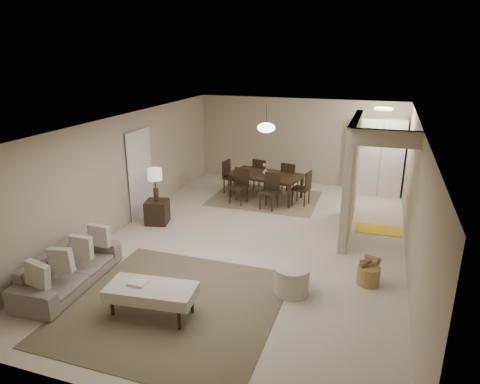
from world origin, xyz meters
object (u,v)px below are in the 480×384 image
(sofa, at_px, (69,269))
(ottoman_bench, at_px, (151,292))
(pantry_cabinet, at_px, (381,157))
(dining_table, at_px, (265,187))
(round_pouf, at_px, (292,280))
(wicker_basket, at_px, (368,275))
(side_table, at_px, (157,212))

(sofa, height_order, ottoman_bench, sofa)
(pantry_cabinet, xyz_separation_m, dining_table, (-2.85, -1.40, -0.71))
(pantry_cabinet, distance_m, ottoman_bench, 7.74)
(pantry_cabinet, relative_size, round_pouf, 3.52)
(round_pouf, height_order, wicker_basket, round_pouf)
(sofa, distance_m, side_table, 2.93)
(wicker_basket, bearing_deg, ottoman_bench, -147.27)
(sofa, bearing_deg, side_table, -4.77)
(ottoman_bench, height_order, wicker_basket, ottoman_bench)
(pantry_cabinet, distance_m, sofa, 8.34)
(pantry_cabinet, distance_m, dining_table, 3.26)
(side_table, bearing_deg, ottoman_bench, -62.24)
(sofa, xyz_separation_m, side_table, (0.05, 2.93, -0.03))
(ottoman_bench, relative_size, wicker_basket, 3.64)
(side_table, distance_m, dining_table, 3.10)
(side_table, height_order, dining_table, dining_table)
(pantry_cabinet, bearing_deg, wicker_basket, -89.98)
(side_table, xyz_separation_m, dining_table, (1.90, 2.45, 0.06))
(ottoman_bench, xyz_separation_m, side_table, (-1.70, 3.23, -0.11))
(sofa, relative_size, wicker_basket, 5.38)
(pantry_cabinet, height_order, dining_table, pantry_cabinet)
(sofa, height_order, side_table, sofa)
(wicker_basket, xyz_separation_m, dining_table, (-2.85, 3.72, 0.17))
(round_pouf, height_order, dining_table, dining_table)
(round_pouf, bearing_deg, side_table, 151.23)
(sofa, xyz_separation_m, round_pouf, (3.62, 0.97, -0.07))
(sofa, distance_m, dining_table, 5.72)
(ottoman_bench, distance_m, round_pouf, 2.26)
(round_pouf, distance_m, wicker_basket, 1.37)
(round_pouf, xyz_separation_m, dining_table, (-1.67, 4.40, 0.10))
(ottoman_bench, bearing_deg, dining_table, 81.77)
(sofa, xyz_separation_m, ottoman_bench, (1.75, -0.30, 0.08))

